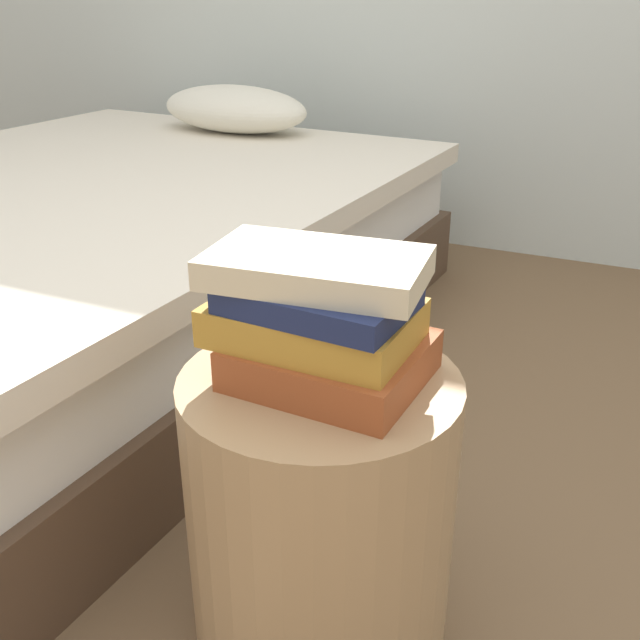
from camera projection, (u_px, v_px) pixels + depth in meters
name	position (u px, v px, depth m)	size (l,w,h in m)	color
ground_plane	(320.00, 628.00, 1.19)	(8.00, 8.00, 0.00)	brown
bed	(83.00, 259.00, 2.09)	(1.65, 2.09, 0.62)	#4C3828
side_table	(320.00, 515.00, 1.10)	(0.39, 0.39, 0.46)	tan
book_rust	(331.00, 360.00, 0.99)	(0.24, 0.21, 0.06)	#994723
book_ochre	(314.00, 322.00, 0.98)	(0.26, 0.18, 0.05)	#B7842D
book_navy	(319.00, 298.00, 0.94)	(0.23, 0.16, 0.03)	#19234C
book_cream	(316.00, 267.00, 0.94)	(0.28, 0.16, 0.04)	beige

